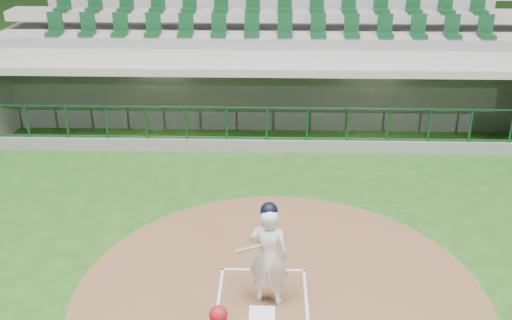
{
  "coord_description": "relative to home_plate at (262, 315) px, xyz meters",
  "views": [
    {
      "loc": [
        0.11,
        -8.14,
        6.3
      ],
      "look_at": [
        -0.19,
        2.6,
        1.3
      ],
      "focal_mm": 40.0,
      "sensor_mm": 36.0,
      "label": 1
    }
  ],
  "objects": [
    {
      "name": "ground",
      "position": [
        0.0,
        0.7,
        -0.02
      ],
      "size": [
        120.0,
        120.0,
        0.0
      ],
      "primitive_type": "plane",
      "color": "#1F4B15",
      "rests_on": "ground"
    },
    {
      "name": "seating_deck",
      "position": [
        0.0,
        11.61,
        1.4
      ],
      "size": [
        17.0,
        6.72,
        5.15
      ],
      "color": "slate",
      "rests_on": "ground"
    },
    {
      "name": "dugout_structure",
      "position": [
        0.15,
        8.52,
        0.93
      ],
      "size": [
        16.4,
        3.7,
        3.0
      ],
      "color": "slate",
      "rests_on": "ground"
    },
    {
      "name": "batter",
      "position": [
        0.09,
        0.37,
        0.94
      ],
      "size": [
        0.91,
        0.93,
        1.91
      ],
      "color": "white",
      "rests_on": "dirt_circle"
    },
    {
      "name": "dirt_circle",
      "position": [
        0.3,
        0.5,
        -0.02
      ],
      "size": [
        7.2,
        7.2,
        0.01
      ],
      "primitive_type": "cylinder",
      "color": "brown",
      "rests_on": "ground"
    },
    {
      "name": "batter_box_chalk",
      "position": [
        0.0,
        0.4,
        -0.0
      ],
      "size": [
        1.55,
        1.8,
        0.01
      ],
      "color": "white",
      "rests_on": "ground"
    },
    {
      "name": "home_plate",
      "position": [
        0.0,
        0.0,
        0.0
      ],
      "size": [
        0.43,
        0.43,
        0.02
      ],
      "primitive_type": "cube",
      "color": "white",
      "rests_on": "dirt_circle"
    }
  ]
}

